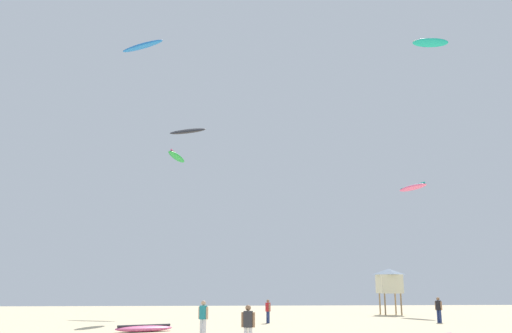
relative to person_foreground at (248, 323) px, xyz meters
name	(u,v)px	position (x,y,z in m)	size (l,w,h in m)	color
person_foreground	(248,323)	(0.00, 0.00, 0.00)	(0.55, 0.39, 1.72)	silver
person_midground	(268,309)	(2.52, 15.95, -0.07)	(0.36, 0.50, 1.61)	navy
person_left	(203,316)	(-1.86, 5.40, 0.03)	(0.50, 0.40, 1.77)	silver
person_right	(439,308)	(14.59, 15.34, 0.02)	(0.40, 0.53, 1.76)	navy
kite_grounded_mid	(144,328)	(-5.19, 9.22, -0.82)	(3.39, 2.25, 0.43)	#E5598C
lifeguard_tower	(389,281)	(15.02, 26.88, 2.05)	(2.30, 2.30, 4.15)	#8C704C
kite_aloft_0	(177,157)	(-4.63, 22.34, 12.36)	(1.82, 3.93, 0.66)	green
kite_aloft_1	(188,131)	(-4.30, 33.59, 18.03)	(4.49, 3.02, 0.97)	#2D2D33
kite_aloft_2	(142,46)	(-6.70, 13.35, 18.24)	(3.61, 2.99, 0.73)	blue
kite_aloft_3	(430,43)	(20.01, 25.11, 25.37)	(3.66, 1.35, 0.88)	#19B29E
kite_aloft_4	(413,187)	(18.59, 28.70, 11.24)	(2.26, 4.21, 0.52)	#E5598C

